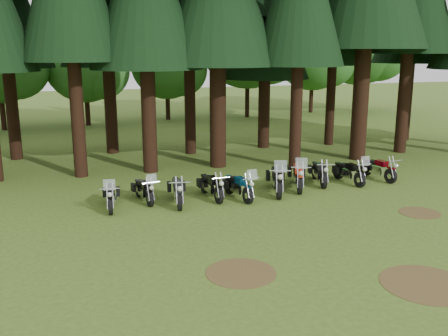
{
  "coord_description": "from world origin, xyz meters",
  "views": [
    {
      "loc": [
        -7.07,
        -12.86,
        5.46
      ],
      "look_at": [
        -1.11,
        5.0,
        1.0
      ],
      "focal_mm": 40.0,
      "sensor_mm": 36.0,
      "label": 1
    }
  ],
  "objects_px": {
    "motorcycle_5": "(277,180)",
    "motorcycle_9": "(378,169)",
    "motorcycle_1": "(144,191)",
    "motorcycle_8": "(349,173)",
    "motorcycle_3": "(211,187)",
    "motorcycle_7": "(319,173)",
    "motorcycle_0": "(111,196)",
    "motorcycle_4": "(238,187)",
    "motorcycle_6": "(298,176)",
    "motorcycle_2": "(178,191)"
  },
  "relations": [
    {
      "from": "motorcycle_5",
      "to": "motorcycle_9",
      "type": "height_order",
      "value": "motorcycle_5"
    },
    {
      "from": "motorcycle_1",
      "to": "motorcycle_8",
      "type": "distance_m",
      "value": 8.62
    },
    {
      "from": "motorcycle_3",
      "to": "motorcycle_5",
      "type": "height_order",
      "value": "motorcycle_5"
    },
    {
      "from": "motorcycle_9",
      "to": "motorcycle_1",
      "type": "bearing_deg",
      "value": 172.63
    },
    {
      "from": "motorcycle_7",
      "to": "motorcycle_8",
      "type": "relative_size",
      "value": 1.0
    },
    {
      "from": "motorcycle_0",
      "to": "motorcycle_3",
      "type": "relative_size",
      "value": 0.97
    },
    {
      "from": "motorcycle_7",
      "to": "motorcycle_8",
      "type": "height_order",
      "value": "motorcycle_8"
    },
    {
      "from": "motorcycle_3",
      "to": "motorcycle_5",
      "type": "distance_m",
      "value": 2.64
    },
    {
      "from": "motorcycle_0",
      "to": "motorcycle_9",
      "type": "relative_size",
      "value": 0.98
    },
    {
      "from": "motorcycle_1",
      "to": "motorcycle_9",
      "type": "relative_size",
      "value": 0.94
    },
    {
      "from": "motorcycle_0",
      "to": "motorcycle_5",
      "type": "height_order",
      "value": "motorcycle_5"
    },
    {
      "from": "motorcycle_4",
      "to": "motorcycle_6",
      "type": "height_order",
      "value": "motorcycle_6"
    },
    {
      "from": "motorcycle_4",
      "to": "motorcycle_7",
      "type": "relative_size",
      "value": 1.0
    },
    {
      "from": "motorcycle_5",
      "to": "motorcycle_7",
      "type": "distance_m",
      "value": 2.39
    },
    {
      "from": "motorcycle_8",
      "to": "motorcycle_0",
      "type": "bearing_deg",
      "value": 177.68
    },
    {
      "from": "motorcycle_0",
      "to": "motorcycle_3",
      "type": "height_order",
      "value": "motorcycle_0"
    },
    {
      "from": "motorcycle_0",
      "to": "motorcycle_9",
      "type": "distance_m",
      "value": 11.4
    },
    {
      "from": "motorcycle_6",
      "to": "motorcycle_9",
      "type": "relative_size",
      "value": 1.1
    },
    {
      "from": "motorcycle_1",
      "to": "motorcycle_3",
      "type": "relative_size",
      "value": 0.93
    },
    {
      "from": "motorcycle_3",
      "to": "motorcycle_4",
      "type": "height_order",
      "value": "motorcycle_4"
    },
    {
      "from": "motorcycle_3",
      "to": "motorcycle_7",
      "type": "xyz_separation_m",
      "value": [
        4.91,
        0.59,
        0.01
      ]
    },
    {
      "from": "motorcycle_3",
      "to": "motorcycle_9",
      "type": "height_order",
      "value": "motorcycle_3"
    },
    {
      "from": "motorcycle_6",
      "to": "motorcycle_8",
      "type": "bearing_deg",
      "value": 22.8
    },
    {
      "from": "motorcycle_7",
      "to": "motorcycle_9",
      "type": "relative_size",
      "value": 1.01
    },
    {
      "from": "motorcycle_8",
      "to": "motorcycle_2",
      "type": "bearing_deg",
      "value": 179.86
    },
    {
      "from": "motorcycle_6",
      "to": "motorcycle_4",
      "type": "bearing_deg",
      "value": -146.77
    },
    {
      "from": "motorcycle_5",
      "to": "motorcycle_0",
      "type": "bearing_deg",
      "value": -162.02
    },
    {
      "from": "motorcycle_6",
      "to": "motorcycle_9",
      "type": "height_order",
      "value": "motorcycle_6"
    },
    {
      "from": "motorcycle_1",
      "to": "motorcycle_7",
      "type": "distance_m",
      "value": 7.4
    },
    {
      "from": "motorcycle_1",
      "to": "motorcycle_5",
      "type": "relative_size",
      "value": 0.82
    },
    {
      "from": "motorcycle_6",
      "to": "motorcycle_5",
      "type": "bearing_deg",
      "value": -141.33
    },
    {
      "from": "motorcycle_0",
      "to": "motorcycle_2",
      "type": "distance_m",
      "value": 2.36
    },
    {
      "from": "motorcycle_4",
      "to": "motorcycle_9",
      "type": "height_order",
      "value": "motorcycle_4"
    },
    {
      "from": "motorcycle_1",
      "to": "motorcycle_4",
      "type": "xyz_separation_m",
      "value": [
        3.42,
        -0.76,
        0.03
      ]
    },
    {
      "from": "motorcycle_0",
      "to": "motorcycle_7",
      "type": "xyz_separation_m",
      "value": [
        8.63,
        0.68,
        0.02
      ]
    },
    {
      "from": "motorcycle_5",
      "to": "motorcycle_9",
      "type": "relative_size",
      "value": 1.15
    },
    {
      "from": "motorcycle_3",
      "to": "motorcycle_8",
      "type": "distance_m",
      "value": 6.14
    },
    {
      "from": "motorcycle_2",
      "to": "motorcycle_4",
      "type": "bearing_deg",
      "value": 5.83
    },
    {
      "from": "motorcycle_4",
      "to": "motorcycle_9",
      "type": "bearing_deg",
      "value": -1.76
    },
    {
      "from": "motorcycle_0",
      "to": "motorcycle_2",
      "type": "xyz_separation_m",
      "value": [
        2.36,
        -0.2,
        0.03
      ]
    },
    {
      "from": "motorcycle_2",
      "to": "motorcycle_8",
      "type": "height_order",
      "value": "motorcycle_8"
    },
    {
      "from": "motorcycle_5",
      "to": "motorcycle_7",
      "type": "xyz_separation_m",
      "value": [
        2.28,
        0.74,
        -0.07
      ]
    },
    {
      "from": "motorcycle_4",
      "to": "motorcycle_5",
      "type": "bearing_deg",
      "value": -0.11
    },
    {
      "from": "motorcycle_6",
      "to": "motorcycle_8",
      "type": "height_order",
      "value": "motorcycle_6"
    },
    {
      "from": "motorcycle_5",
      "to": "motorcycle_7",
      "type": "bearing_deg",
      "value": 36.53
    },
    {
      "from": "motorcycle_0",
      "to": "motorcycle_6",
      "type": "bearing_deg",
      "value": 9.48
    },
    {
      "from": "motorcycle_9",
      "to": "motorcycle_6",
      "type": "bearing_deg",
      "value": 175.49
    },
    {
      "from": "motorcycle_6",
      "to": "motorcycle_0",
      "type": "bearing_deg",
      "value": -156.78
    },
    {
      "from": "motorcycle_1",
      "to": "motorcycle_6",
      "type": "height_order",
      "value": "motorcycle_6"
    },
    {
      "from": "motorcycle_5",
      "to": "motorcycle_2",
      "type": "bearing_deg",
      "value": -159.45
    }
  ]
}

